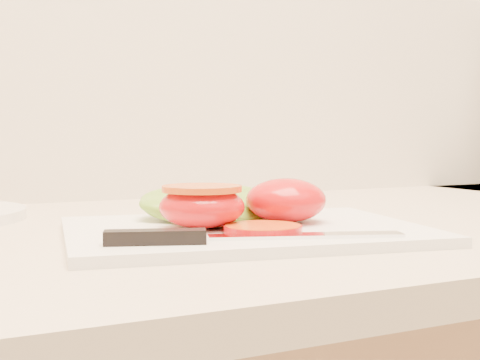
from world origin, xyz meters
name	(u,v)px	position (x,y,z in m)	size (l,w,h in m)	color
cutting_board	(244,231)	(-0.43, 1.59, 0.94)	(0.34, 0.25, 0.01)	white
tomato_half_dome	(286,200)	(-0.38, 1.60, 0.96)	(0.08, 0.08, 0.05)	red
tomato_half_cut	(202,205)	(-0.47, 1.60, 0.96)	(0.08, 0.08, 0.04)	red
tomato_slice_0	(263,229)	(-0.43, 1.55, 0.94)	(0.07, 0.07, 0.01)	#DD5F0E
lettuce_leaf_0	(213,204)	(-0.43, 1.67, 0.96)	(0.16, 0.11, 0.03)	#7EB12F
knife	(217,236)	(-0.49, 1.52, 0.94)	(0.26, 0.08, 0.01)	silver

